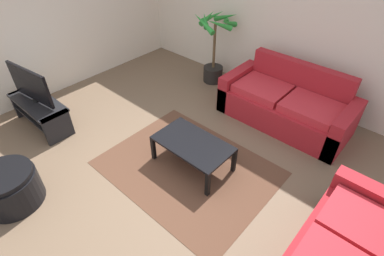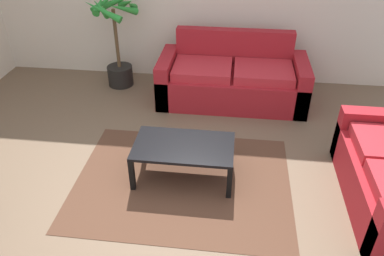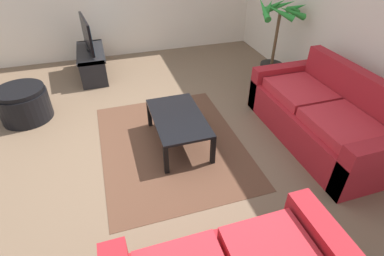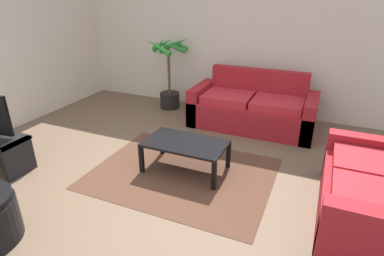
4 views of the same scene
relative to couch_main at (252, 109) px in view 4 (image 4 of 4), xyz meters
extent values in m
plane|color=brown|center=(-0.63, -2.28, -0.30)|extent=(6.60, 6.60, 0.00)
cube|color=beige|center=(-0.63, 0.72, 1.05)|extent=(6.00, 0.06, 2.70)
cube|color=maroon|center=(0.00, -0.03, -0.09)|extent=(1.99, 0.90, 0.42)
cube|color=maroon|center=(0.00, 0.34, 0.36)|extent=(1.63, 0.16, 0.48)
cube|color=maroon|center=(-0.90, -0.03, 0.01)|extent=(0.18, 0.90, 0.62)
cube|color=maroon|center=(0.90, -0.03, 0.01)|extent=(0.18, 0.90, 0.62)
cube|color=#B8272F|center=(-0.41, -0.08, 0.18)|extent=(0.77, 0.66, 0.12)
cube|color=#B8272F|center=(0.41, -0.08, 0.18)|extent=(0.77, 0.66, 0.12)
cube|color=maroon|center=(1.62, -1.90, -0.09)|extent=(0.90, 1.59, 0.42)
cube|color=maroon|center=(1.62, -2.61, 0.01)|extent=(0.90, 0.18, 0.62)
cube|color=maroon|center=(1.62, -1.19, 0.01)|extent=(0.90, 0.18, 0.62)
cube|color=#B8272F|center=(1.57, -2.21, 0.18)|extent=(0.66, 0.58, 0.12)
cube|color=#B8272F|center=(1.57, -1.59, 0.18)|extent=(0.66, 0.58, 0.12)
cube|color=black|center=(-2.26, -2.64, -0.08)|extent=(0.06, 0.41, 0.45)
cube|color=black|center=(-0.43, -1.72, 0.08)|extent=(1.01, 0.59, 0.03)
cube|color=black|center=(-0.91, -1.99, -0.12)|extent=(0.05, 0.05, 0.36)
cube|color=black|center=(0.05, -1.99, -0.12)|extent=(0.05, 0.05, 0.36)
cube|color=black|center=(-0.91, -1.45, -0.12)|extent=(0.05, 0.05, 0.36)
cube|color=black|center=(0.05, -1.45, -0.12)|extent=(0.05, 0.05, 0.36)
cube|color=#513323|center=(-0.43, -1.82, -0.30)|extent=(2.20, 1.70, 0.01)
cylinder|color=black|center=(-1.67, 0.27, -0.15)|extent=(0.37, 0.37, 0.29)
cylinder|color=brown|center=(-1.67, 0.27, 0.41)|extent=(0.05, 0.05, 0.84)
cone|color=#288A30|center=(-1.42, 0.30, 0.89)|extent=(0.16, 0.52, 0.28)
cone|color=#288A30|center=(-1.52, 0.40, 0.89)|extent=(0.34, 0.38, 0.24)
cone|color=#288A30|center=(-1.65, 0.53, 0.89)|extent=(0.53, 0.15, 0.28)
cone|color=#288A30|center=(-1.84, 0.39, 0.89)|extent=(0.33, 0.40, 0.24)
cone|color=#288A30|center=(-1.86, 0.26, 0.89)|extent=(0.10, 0.38, 0.23)
cone|color=#288A30|center=(-1.80, 0.13, 0.89)|extent=(0.34, 0.32, 0.22)
cone|color=#288A30|center=(-1.73, 0.00, 0.89)|extent=(0.54, 0.20, 0.29)
cone|color=#288A30|center=(-1.49, 0.13, 0.89)|extent=(0.35, 0.43, 0.26)
camera|label=1|loc=(1.46, -3.85, 2.61)|focal=27.61mm
camera|label=2|loc=(0.03, -4.79, 2.34)|focal=35.74mm
camera|label=3|loc=(2.42, -2.44, 2.03)|focal=27.71mm
camera|label=4|loc=(1.04, -4.90, 1.83)|focal=29.62mm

